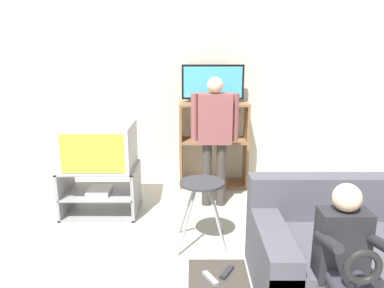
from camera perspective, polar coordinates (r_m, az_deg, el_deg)
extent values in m
cube|color=silver|center=(5.01, -1.47, 8.89)|extent=(6.40, 0.06, 2.60)
cube|color=#939399|center=(4.40, -13.60, -9.82)|extent=(0.82, 0.58, 0.02)
cube|color=#939399|center=(4.31, -13.79, -7.04)|extent=(0.78, 0.58, 0.02)
cube|color=#939399|center=(4.22, -14.01, -3.49)|extent=(0.82, 0.58, 0.02)
cube|color=#939399|center=(4.41, -18.79, -6.55)|extent=(0.03, 0.58, 0.53)
cube|color=#939399|center=(4.23, -8.60, -6.83)|extent=(0.03, 0.58, 0.53)
cube|color=silver|center=(4.23, -14.04, -6.97)|extent=(0.24, 0.28, 0.05)
cube|color=#B2B2B7|center=(4.13, -14.00, -0.26)|extent=(0.72, 0.62, 0.48)
cube|color=yellow|center=(3.84, -15.09, -1.46)|extent=(0.64, 0.01, 0.40)
cube|color=#8E6642|center=(4.90, -1.82, -0.11)|extent=(0.03, 0.36, 1.11)
cube|color=#8E6642|center=(4.95, 8.11, -0.10)|extent=(0.03, 0.36, 1.11)
cube|color=#8E6642|center=(5.07, 3.09, -6.01)|extent=(0.82, 0.36, 0.03)
cube|color=#8E6642|center=(4.89, 3.18, 0.52)|extent=(0.82, 0.36, 0.03)
cube|color=#8E6642|center=(4.80, 3.26, 6.14)|extent=(0.82, 0.36, 0.03)
cube|color=#9E7A4C|center=(4.80, 1.39, 1.83)|extent=(0.18, 0.04, 0.22)
cube|color=black|center=(4.81, 3.02, 6.60)|extent=(0.27, 0.20, 0.04)
cube|color=black|center=(4.78, 3.06, 9.41)|extent=(0.78, 0.04, 0.43)
cube|color=#4CB7E0|center=(4.76, 3.07, 9.39)|extent=(0.73, 0.01, 0.38)
cylinder|color=#99999E|center=(3.39, -0.88, -11.61)|extent=(0.19, 0.18, 0.61)
cylinder|color=#99999E|center=(3.40, 3.75, -11.58)|extent=(0.19, 0.18, 0.61)
cylinder|color=#99999E|center=(3.63, -0.82, -9.76)|extent=(0.19, 0.18, 0.61)
cylinder|color=#99999E|center=(3.64, 3.47, -9.74)|extent=(0.19, 0.18, 0.61)
cylinder|color=#333338|center=(3.39, 1.41, -5.93)|extent=(0.41, 0.41, 0.02)
cube|color=#38332D|center=(2.46, 3.91, -19.58)|extent=(0.37, 0.37, 0.02)
cube|color=#232328|center=(2.47, 5.21, -18.87)|extent=(0.10, 0.14, 0.02)
cube|color=gray|center=(2.41, 2.69, -19.75)|extent=(0.10, 0.14, 0.02)
cube|color=#4C4C56|center=(3.17, 22.98, -16.66)|extent=(1.44, 0.98, 0.42)
cube|color=#4C4C56|center=(3.32, 21.06, -7.45)|extent=(1.44, 0.20, 0.36)
cube|color=#4C4C56|center=(2.96, 11.67, -16.69)|extent=(0.22, 0.98, 0.54)
cylinder|color=#3D3833|center=(4.33, 2.14, -4.64)|extent=(0.11, 0.11, 0.74)
cylinder|color=#3D3833|center=(4.34, 4.32, -4.63)|extent=(0.11, 0.11, 0.74)
cube|color=#8C4C4C|center=(4.16, 3.36, 3.88)|extent=(0.38, 0.20, 0.56)
cylinder|color=#8C4C4C|center=(4.15, 0.21, 4.07)|extent=(0.08, 0.08, 0.53)
cylinder|color=#8C4C4C|center=(4.18, 6.49, 4.05)|extent=(0.08, 0.08, 0.53)
sphere|color=beige|center=(4.11, 3.44, 8.94)|extent=(0.18, 0.18, 0.18)
cylinder|color=#2D2D38|center=(2.46, 20.98, -19.16)|extent=(0.09, 0.30, 0.09)
cylinder|color=#2D2D38|center=(2.51, 24.35, -18.72)|extent=(0.09, 0.30, 0.09)
cube|color=#232328|center=(2.52, 21.75, -13.89)|extent=(0.30, 0.17, 0.43)
cylinder|color=#232328|center=(2.33, 19.94, -13.75)|extent=(0.06, 0.31, 0.14)
cylinder|color=#232328|center=(2.43, 26.10, -13.15)|extent=(0.06, 0.31, 0.14)
sphere|color=beige|center=(2.39, 22.43, -7.53)|extent=(0.17, 0.17, 0.17)
torus|color=black|center=(2.28, 24.50, -16.69)|extent=(0.21, 0.04, 0.21)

